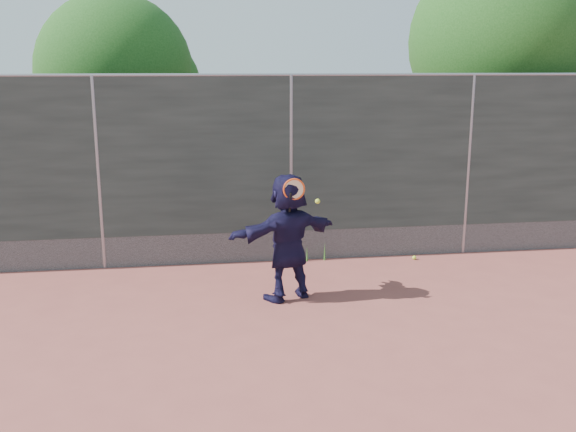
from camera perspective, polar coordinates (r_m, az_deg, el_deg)
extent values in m
plane|color=#9E4C42|center=(7.44, 4.33, -11.78)|extent=(80.00, 80.00, 0.00)
imported|color=#151232|center=(8.70, 0.00, -1.87)|extent=(1.69, 1.11, 1.75)
sphere|color=#CBE733|center=(10.86, 11.16, -3.65)|extent=(0.07, 0.07, 0.07)
cube|color=#38423D|center=(10.28, 0.26, 5.46)|extent=(20.00, 0.04, 2.50)
cube|color=slate|center=(10.59, 0.26, -2.61)|extent=(20.00, 0.03, 0.50)
cylinder|color=gray|center=(10.19, 0.27, 12.44)|extent=(20.00, 0.05, 0.05)
cylinder|color=gray|center=(10.31, -16.49, 3.53)|extent=(0.06, 0.06, 3.00)
cylinder|color=gray|center=(10.32, 0.26, 4.08)|extent=(0.06, 0.06, 3.00)
cylinder|color=gray|center=(11.16, 15.73, 4.28)|extent=(0.06, 0.06, 3.00)
torus|color=#E64915|center=(8.36, 0.54, 2.39)|extent=(0.29, 0.03, 0.29)
cylinder|color=beige|center=(8.36, 0.54, 2.39)|extent=(0.25, 0.01, 0.25)
cylinder|color=black|center=(8.41, 0.18, 1.07)|extent=(0.03, 0.13, 0.33)
sphere|color=#CBE733|center=(8.42, 2.64, 1.32)|extent=(0.07, 0.07, 0.07)
cylinder|color=#382314|center=(13.79, 17.73, 4.93)|extent=(0.28, 0.28, 2.60)
sphere|color=#23561C|center=(13.67, 18.42, 14.46)|extent=(3.60, 3.60, 3.60)
sphere|color=#23561C|center=(14.17, 20.62, 12.77)|extent=(2.52, 2.52, 2.52)
cylinder|color=#382314|center=(13.31, -14.62, 3.99)|extent=(0.28, 0.28, 2.20)
sphere|color=#23561C|center=(13.16, -15.12, 12.28)|extent=(3.00, 3.00, 3.00)
sphere|color=#23561C|center=(13.31, -12.33, 11.14)|extent=(2.10, 2.10, 2.10)
cone|color=#387226|center=(10.55, 1.70, -3.36)|extent=(0.03, 0.03, 0.26)
cone|color=#387226|center=(10.61, 3.28, -3.16)|extent=(0.03, 0.03, 0.30)
cone|color=#387226|center=(10.48, -0.17, -3.58)|extent=(0.03, 0.03, 0.22)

